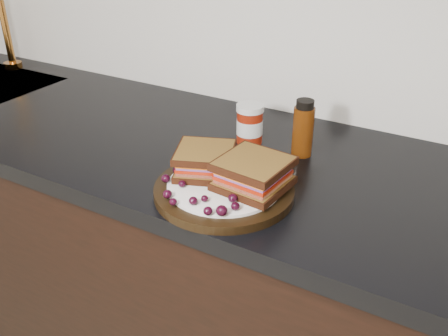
# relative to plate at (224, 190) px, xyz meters

# --- Properties ---
(base_cabinets) EXTENTS (3.96, 0.58, 0.86)m
(base_cabinets) POSITION_rel_plate_xyz_m (-0.01, 0.17, -0.48)
(base_cabinets) COLOR black
(base_cabinets) RESTS_ON ground_plane
(countertop) EXTENTS (3.98, 0.60, 0.04)m
(countertop) POSITION_rel_plate_xyz_m (-0.01, 0.17, -0.03)
(countertop) COLOR black
(countertop) RESTS_ON base_cabinets
(faucet) EXTENTS (0.06, 0.22, 0.28)m
(faucet) POSITION_rel_plate_xyz_m (-1.06, 0.37, 0.13)
(faucet) COLOR #A46529
(faucet) RESTS_ON countertop
(plate) EXTENTS (0.28, 0.28, 0.02)m
(plate) POSITION_rel_plate_xyz_m (0.00, 0.00, 0.00)
(plate) COLOR black
(plate) RESTS_ON countertop
(sandwich_left) EXTENTS (0.15, 0.15, 0.05)m
(sandwich_left) POSITION_rel_plate_xyz_m (-0.06, 0.02, 0.04)
(sandwich_left) COLOR brown
(sandwich_left) RESTS_ON plate
(sandwich_right) EXTENTS (0.14, 0.14, 0.06)m
(sandwich_right) POSITION_rel_plate_xyz_m (0.05, 0.02, 0.04)
(sandwich_right) COLOR brown
(sandwich_right) RESTS_ON plate
(grape_0) EXTENTS (0.02, 0.02, 0.02)m
(grape_0) POSITION_rel_plate_xyz_m (-0.10, -0.05, 0.02)
(grape_0) COLOR black
(grape_0) RESTS_ON plate
(grape_1) EXTENTS (0.02, 0.02, 0.01)m
(grape_1) POSITION_rel_plate_xyz_m (-0.07, -0.05, 0.02)
(grape_1) COLOR black
(grape_1) RESTS_ON plate
(grape_2) EXTENTS (0.02, 0.02, 0.02)m
(grape_2) POSITION_rel_plate_xyz_m (-0.07, -0.10, 0.02)
(grape_2) COLOR black
(grape_2) RESTS_ON plate
(grape_3) EXTENTS (0.01, 0.01, 0.01)m
(grape_3) POSITION_rel_plate_xyz_m (-0.04, -0.11, 0.02)
(grape_3) COLOR black
(grape_3) RESTS_ON plate
(grape_4) EXTENTS (0.02, 0.02, 0.02)m
(grape_4) POSITION_rel_plate_xyz_m (-0.01, -0.09, 0.02)
(grape_4) COLOR black
(grape_4) RESTS_ON plate
(grape_5) EXTENTS (0.01, 0.01, 0.01)m
(grape_5) POSITION_rel_plate_xyz_m (0.00, -0.07, 0.02)
(grape_5) COLOR black
(grape_5) RESTS_ON plate
(grape_6) EXTENTS (0.02, 0.02, 0.02)m
(grape_6) POSITION_rel_plate_xyz_m (0.03, -0.11, 0.02)
(grape_6) COLOR black
(grape_6) RESTS_ON plate
(grape_7) EXTENTS (0.02, 0.02, 0.02)m
(grape_7) POSITION_rel_plate_xyz_m (0.05, -0.10, 0.02)
(grape_7) COLOR black
(grape_7) RESTS_ON plate
(grape_8) EXTENTS (0.02, 0.02, 0.02)m
(grape_8) POSITION_rel_plate_xyz_m (0.06, -0.07, 0.02)
(grape_8) COLOR black
(grape_8) RESTS_ON plate
(grape_9) EXTENTS (0.02, 0.02, 0.02)m
(grape_9) POSITION_rel_plate_xyz_m (0.05, -0.05, 0.02)
(grape_9) COLOR black
(grape_9) RESTS_ON plate
(grape_10) EXTENTS (0.02, 0.02, 0.02)m
(grape_10) POSITION_rel_plate_xyz_m (0.08, -0.02, 0.03)
(grape_10) COLOR black
(grape_10) RESTS_ON plate
(grape_11) EXTENTS (0.02, 0.02, 0.02)m
(grape_11) POSITION_rel_plate_xyz_m (0.08, -0.01, 0.02)
(grape_11) COLOR black
(grape_11) RESTS_ON plate
(grape_12) EXTENTS (0.02, 0.02, 0.02)m
(grape_12) POSITION_rel_plate_xyz_m (0.08, 0.00, 0.02)
(grape_12) COLOR black
(grape_12) RESTS_ON plate
(grape_13) EXTENTS (0.02, 0.02, 0.02)m
(grape_13) POSITION_rel_plate_xyz_m (0.07, 0.05, 0.02)
(grape_13) COLOR black
(grape_13) RESTS_ON plate
(grape_14) EXTENTS (0.01, 0.01, 0.01)m
(grape_14) POSITION_rel_plate_xyz_m (-0.03, 0.05, 0.02)
(grape_14) COLOR black
(grape_14) RESTS_ON plate
(grape_15) EXTENTS (0.02, 0.02, 0.02)m
(grape_15) POSITION_rel_plate_xyz_m (-0.04, 0.04, 0.02)
(grape_15) COLOR black
(grape_15) RESTS_ON plate
(grape_16) EXTENTS (0.02, 0.02, 0.02)m
(grape_16) POSITION_rel_plate_xyz_m (-0.09, 0.02, 0.02)
(grape_16) COLOR black
(grape_16) RESTS_ON plate
(grape_17) EXTENTS (0.02, 0.02, 0.02)m
(grape_17) POSITION_rel_plate_xyz_m (-0.08, 0.00, 0.02)
(grape_17) COLOR black
(grape_17) RESTS_ON plate
(grape_18) EXTENTS (0.02, 0.02, 0.02)m
(grape_18) POSITION_rel_plate_xyz_m (-0.10, -0.01, 0.02)
(grape_18) COLOR black
(grape_18) RESTS_ON plate
(grape_19) EXTENTS (0.02, 0.02, 0.02)m
(grape_19) POSITION_rel_plate_xyz_m (-0.05, 0.05, 0.02)
(grape_19) COLOR black
(grape_19) RESTS_ON plate
(grape_20) EXTENTS (0.02, 0.02, 0.02)m
(grape_20) POSITION_rel_plate_xyz_m (-0.05, 0.02, 0.02)
(grape_20) COLOR black
(grape_20) RESTS_ON plate
(grape_21) EXTENTS (0.02, 0.02, 0.01)m
(grape_21) POSITION_rel_plate_xyz_m (-0.06, -0.00, 0.02)
(grape_21) COLOR black
(grape_21) RESTS_ON plate
(condiment_jar) EXTENTS (0.07, 0.07, 0.10)m
(condiment_jar) POSITION_rel_plate_xyz_m (-0.07, 0.24, 0.04)
(condiment_jar) COLOR maroon
(condiment_jar) RESTS_ON countertop
(oil_bottle) EXTENTS (0.05, 0.05, 0.13)m
(oil_bottle) POSITION_rel_plate_xyz_m (0.07, 0.24, 0.06)
(oil_bottle) COLOR #4A2007
(oil_bottle) RESTS_ON countertop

